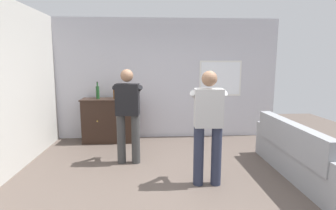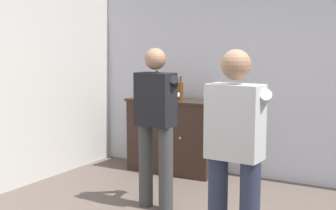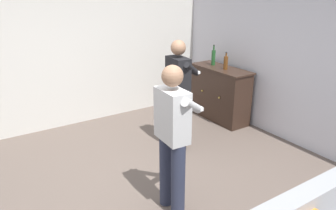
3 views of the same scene
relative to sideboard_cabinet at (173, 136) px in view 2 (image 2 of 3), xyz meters
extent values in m
cube|color=silver|center=(1.33, 0.36, 0.90)|extent=(5.20, 0.12, 2.80)
cube|color=black|center=(0.00, 0.00, -0.02)|extent=(1.19, 0.44, 0.96)
cube|color=black|center=(0.00, 0.00, 0.48)|extent=(1.23, 0.48, 0.03)
sphere|color=#B79338|center=(-0.24, -0.23, 0.03)|extent=(0.04, 0.04, 0.04)
sphere|color=#B79338|center=(0.24, -0.23, 0.03)|extent=(0.04, 0.04, 0.04)
cylinder|color=#593314|center=(0.13, -0.02, 0.61)|extent=(0.08, 0.08, 0.23)
cylinder|color=#593314|center=(0.13, -0.02, 0.76)|extent=(0.03, 0.03, 0.06)
cylinder|color=#262626|center=(0.13, -0.02, 0.80)|extent=(0.03, 0.03, 0.02)
cylinder|color=#1E4C23|center=(-0.26, 0.02, 0.63)|extent=(0.08, 0.08, 0.28)
cylinder|color=#1E4C23|center=(-0.26, 0.02, 0.81)|extent=(0.03, 0.03, 0.09)
cylinder|color=#262626|center=(-0.26, 0.02, 0.86)|extent=(0.03, 0.03, 0.02)
cylinder|color=#383838|center=(0.40, -1.32, -0.06)|extent=(0.15, 0.15, 0.88)
cylinder|color=#383838|center=(0.66, -1.34, -0.06)|extent=(0.15, 0.15, 0.88)
cube|color=black|center=(0.53, -1.33, 0.66)|extent=(0.42, 0.26, 0.55)
sphere|color=#8C664C|center=(0.53, -1.33, 1.07)|extent=(0.22, 0.22, 0.22)
cylinder|color=black|center=(0.43, -1.16, 0.77)|extent=(0.35, 0.39, 0.29)
cylinder|color=black|center=(0.66, -1.18, 0.77)|extent=(0.30, 0.42, 0.29)
cube|color=white|center=(0.56, -1.01, 0.68)|extent=(0.15, 0.05, 0.04)
cube|color=#B7B7B7|center=(1.76, -2.26, 0.66)|extent=(0.41, 0.24, 0.55)
sphere|color=#8C664C|center=(1.76, -2.26, 1.07)|extent=(0.22, 0.22, 0.22)
cylinder|color=#B7B7B7|center=(1.65, -2.10, 0.77)|extent=(0.34, 0.40, 0.29)
cylinder|color=#B7B7B7|center=(1.88, -2.11, 0.77)|extent=(0.31, 0.42, 0.29)
cube|color=white|center=(1.78, -1.94, 0.68)|extent=(0.15, 0.05, 0.04)
camera|label=1|loc=(0.96, -5.88, 1.30)|focal=28.00mm
camera|label=2|loc=(2.97, -5.43, 1.21)|focal=50.00mm
camera|label=3|loc=(4.33, -4.00, 1.91)|focal=35.00mm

